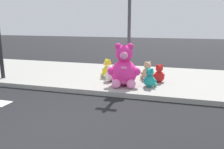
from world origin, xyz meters
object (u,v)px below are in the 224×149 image
sign_pole (129,33)px  plush_lime (124,70)px  plush_red (159,75)px  plush_pink_large (124,69)px  plush_tan (147,72)px  plush_teal (150,79)px  plush_yellow (107,70)px  plush_white (110,75)px

sign_pole → plush_lime: 1.54m
plush_red → plush_pink_large: bearing=-142.2°
plush_tan → plush_lime: size_ratio=0.93×
plush_red → plush_teal: same height
sign_pole → plush_yellow: (-0.93, 0.46, -1.42)m
plush_pink_large → plush_teal: (0.84, 0.11, -0.31)m
plush_tan → plush_teal: size_ratio=1.06×
plush_tan → plush_yellow: size_ratio=0.96×
plush_lime → plush_tan: bearing=-2.0°
plush_tan → plush_teal: 1.04m
plush_white → plush_tan: size_ratio=0.87×
plush_red → plush_tan: 0.54m
plush_pink_large → plush_white: bearing=142.8°
sign_pole → plush_white: 1.60m
plush_pink_large → plush_white: (-0.60, 0.45, -0.33)m
plush_white → plush_yellow: (-0.31, 0.59, 0.05)m
sign_pole → plush_tan: bearing=42.2°
plush_white → plush_tan: bearing=29.0°
plush_pink_large → plush_yellow: plush_pink_large is taller
plush_pink_large → plush_yellow: (-0.90, 1.05, -0.28)m
plush_teal → plush_lime: bearing=136.4°
plush_teal → plush_pink_large: bearing=-172.6°
plush_white → plush_yellow: size_ratio=0.84×
sign_pole → plush_white: size_ratio=5.54×
plush_white → plush_red: bearing=12.6°
plush_teal → sign_pole: bearing=149.6°
plush_pink_large → plush_red: bearing=37.8°
plush_white → plush_pink_large: bearing=-37.2°
plush_red → plush_lime: size_ratio=0.88×
plush_yellow → plush_pink_large: bearing=-49.2°
plush_red → plush_teal: (-0.22, -0.71, -0.00)m
plush_tan → plush_lime: (-0.86, 0.03, 0.02)m
sign_pole → plush_pink_large: sign_pole is taller
plush_red → plush_white: bearing=-167.4°
sign_pole → plush_pink_large: bearing=-92.4°
plush_red → plush_teal: 0.75m
plush_white → plush_yellow: bearing=117.4°
plush_white → plush_lime: plush_lime is taller
plush_lime → plush_teal: bearing=-43.6°
sign_pole → plush_white: bearing=-167.5°
plush_lime → plush_yellow: size_ratio=1.04×
plush_tan → plush_pink_large: bearing=-118.5°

